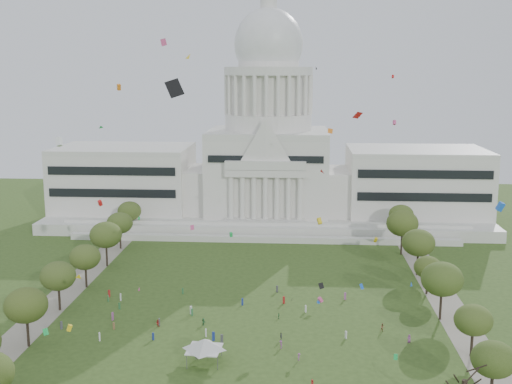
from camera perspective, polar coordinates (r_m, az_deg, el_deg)
The scene contains 31 objects.
ground at distance 136.71m, azimuth -1.28°, elevation -13.53°, with size 400.00×400.00×0.00m, color #324B1B.
capitol at distance 240.34m, azimuth 1.08°, elevation 2.66°, with size 160.00×64.50×91.30m.
path_left at distance 174.38m, azimuth -16.47°, elevation -8.50°, with size 8.00×160.00×0.04m, color gray.
path_right at distance 168.12m, azimuth 16.42°, elevation -9.23°, with size 8.00×160.00×0.04m, color gray.
row_tree_r_0 at distance 120.07m, azimuth 20.37°, elevation -13.78°, with size 7.67×7.67×10.91m.
row_tree_l_1 at distance 141.29m, azimuth -19.77°, elevation -9.46°, with size 8.86×8.86×12.59m.
row_tree_r_1 at distance 136.23m, azimuth 18.76°, elevation -10.73°, with size 7.58×7.58×10.78m.
row_tree_l_2 at distance 159.47m, azimuth -17.19°, elevation -7.15°, with size 8.42×8.42×11.97m.
row_tree_r_2 at distance 152.61m, azimuth 16.21°, elevation -7.45°, with size 9.55×9.55×13.58m.
row_tree_l_3 at distance 174.14m, azimuth -14.95°, elevation -5.62°, with size 8.12×8.12×11.55m.
row_tree_r_3 at distance 169.32m, azimuth 15.02°, elevation -6.49°, with size 7.01×7.01×9.98m.
row_tree_l_4 at distance 190.79m, azimuth -13.21°, elevation -3.73°, with size 9.29×9.29×13.21m.
row_tree_r_4 at distance 183.45m, azimuth 14.24°, elevation -4.40°, with size 9.19×9.19×13.06m.
row_tree_l_5 at distance 208.63m, azimuth -12.02°, elevation -2.71°, with size 8.33×8.33×11.85m.
row_tree_r_5 at distance 202.32m, azimuth 12.88°, elevation -2.73°, with size 9.82×9.82×13.96m.
row_tree_l_6 at distance 226.12m, azimuth -11.19°, elevation -1.68°, with size 8.19×8.19×11.64m.
row_tree_r_6 at distance 220.28m, azimuth 12.78°, elevation -2.01°, with size 8.42×8.42×11.97m.
big_bare_tree at distance 110.55m, azimuth 18.09°, elevation -15.31°, with size 6.00×5.00×12.80m.
event_tent at distance 128.65m, azimuth -4.63°, elevation -13.30°, with size 9.64×9.64×5.00m.
person_0 at distance 141.63m, azimuth 13.46°, elevation -12.56°, with size 0.87×0.57×1.79m, color #994C8C.
person_2 at distance 145.84m, azimuth 11.18°, elevation -11.72°, with size 0.94×0.58×1.93m, color olive.
person_3 at distance 135.43m, azimuth 2.22°, elevation -13.39°, with size 1.09×0.56×1.69m, color #994C8C.
person_4 at distance 138.92m, azimuth 2.24°, elevation -12.73°, with size 1.04×0.57×1.78m, color #4C4C51.
person_5 at distance 146.99m, azimuth -4.69°, elevation -11.42°, with size 1.55×0.61×1.67m, color #33723F.
person_6 at distance 121.04m, azimuth 5.02°, elevation -16.58°, with size 0.73×0.48×1.50m, color #B21E1E.
person_7 at distance 131.15m, azimuth -5.33°, elevation -14.33°, with size 0.54×0.39×1.47m, color #4C4C51.
person_8 at distance 147.44m, azimuth -8.73°, elevation -11.44°, with size 0.81×0.50×1.66m, color #B21E1E.
person_9 at distance 130.57m, azimuth 3.84°, elevation -14.41°, with size 0.98×0.51×1.52m, color #994C8C.
person_10 at distance 150.22m, azimuth 2.04°, elevation -10.95°, with size 0.79×0.43×1.34m, color #33723F.
distant_crowd at distance 151.82m, azimuth -5.88°, elevation -10.67°, with size 64.37×33.19×1.95m.
kite_swarm at distance 137.17m, azimuth 0.24°, elevation -0.91°, with size 92.33×110.92×60.71m.
Camera 1 is at (11.17, -124.06, 56.35)m, focal length 45.00 mm.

